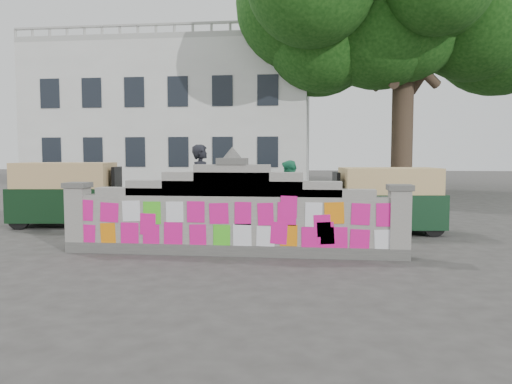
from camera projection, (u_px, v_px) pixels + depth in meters
ground at (233, 254)px, 9.31m from camera, size 100.00×100.00×0.00m
parapet_wall at (232, 215)px, 9.25m from camera, size 6.48×0.44×2.01m
building at (181, 120)px, 31.61m from camera, size 16.00×10.00×8.90m
shade_tree at (405, 17)px, 25.74m from camera, size 12.00×10.00×12.00m
cyclist_bike at (202, 215)px, 11.00m from camera, size 2.14×1.01×1.08m
cyclist_rider at (202, 198)px, 10.98m from camera, size 0.53×0.72×1.83m
pedestrian at (288, 194)px, 12.71m from camera, size 0.75×0.91×1.72m
rickshaw_left at (69, 193)px, 12.94m from camera, size 3.06×1.72×1.65m
rickshaw_right at (385, 199)px, 11.80m from camera, size 2.87×1.59×1.55m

